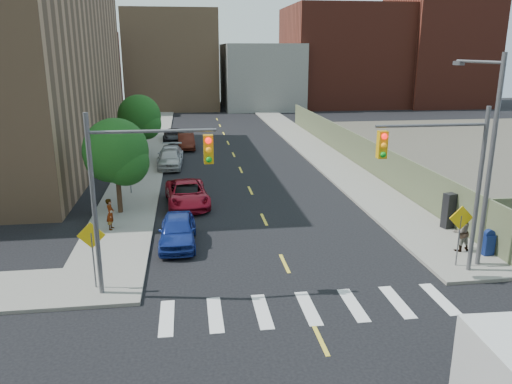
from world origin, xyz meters
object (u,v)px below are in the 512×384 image
object	(u,v)px
parked_car_red	(187,194)
parked_car_grey	(173,135)
parked_car_white	(170,159)
parked_car_maroon	(186,141)
payphone	(449,211)
parked_car_blue	(178,230)
mailbox	(488,242)
pedestrian_west	(110,214)
parked_car_silver	(171,155)
pedestrian_east	(461,232)
parked_car_black	(187,197)

from	to	relation	value
parked_car_red	parked_car_grey	world-z (taller)	parked_car_red
parked_car_white	parked_car_maroon	xyz separation A→B (m)	(1.30, 7.98, -0.05)
payphone	parked_car_white	bearing A→B (deg)	116.24
parked_car_red	parked_car_blue	bearing A→B (deg)	-99.39
mailbox	parked_car_blue	bearing A→B (deg)	159.16
parked_car_white	pedestrian_west	world-z (taller)	pedestrian_west
parked_car_silver	parked_car_white	bearing A→B (deg)	-87.87
parked_car_silver	parked_car_maroon	size ratio (longest dim) A/B	1.13
parked_car_red	pedestrian_east	xyz separation A→B (m)	(12.42, -9.25, 0.33)
parked_car_maroon	pedestrian_west	xyz separation A→B (m)	(-3.92, -22.24, 0.25)
parked_car_black	payphone	xyz separation A→B (m)	(13.40, -6.01, 0.45)
payphone	pedestrian_west	bearing A→B (deg)	157.30
mailbox	parked_car_grey	bearing A→B (deg)	107.65
pedestrian_east	pedestrian_west	bearing A→B (deg)	-28.19
payphone	parked_car_black	bearing A→B (deg)	140.26
parked_car_black	parked_car_red	distance (m)	0.29
parked_car_silver	payphone	world-z (taller)	payphone
pedestrian_west	pedestrian_east	size ratio (longest dim) A/B	0.90
parked_car_blue	parked_car_silver	distance (m)	18.21
pedestrian_west	parked_car_maroon	bearing A→B (deg)	-5.52
parked_car_red	parked_car_maroon	bearing A→B (deg)	84.90
parked_car_black	parked_car_white	size ratio (longest dim) A/B	0.84
parked_car_white	pedestrian_east	world-z (taller)	pedestrian_east
parked_car_black	parked_car_white	bearing A→B (deg)	100.35
parked_car_red	parked_car_silver	world-z (taller)	parked_car_red
parked_car_white	parked_car_grey	world-z (taller)	parked_car_white
payphone	pedestrian_west	size ratio (longest dim) A/B	1.13
parked_car_black	parked_car_maroon	world-z (taller)	parked_car_maroon
parked_car_silver	parked_car_white	size ratio (longest dim) A/B	1.08
parked_car_red	pedestrian_west	size ratio (longest dim) A/B	3.20
parked_car_red	pedestrian_east	bearing A→B (deg)	-41.77
parked_car_grey	pedestrian_west	xyz separation A→B (m)	(-2.62, -26.75, 0.35)
parked_car_silver	payphone	distance (m)	23.32
parked_car_black	pedestrian_east	bearing A→B (deg)	-32.58
parked_car_black	mailbox	distance (m)	16.50
parked_car_maroon	parked_car_grey	bearing A→B (deg)	103.53
parked_car_black	parked_car_blue	bearing A→B (deg)	-91.18
payphone	parked_car_silver	bearing A→B (deg)	113.50
pedestrian_west	pedestrian_east	distance (m)	17.12
parked_car_grey	pedestrian_east	size ratio (longest dim) A/B	2.43
mailbox	payphone	xyz separation A→B (m)	(-0.00, 3.60, 0.34)
parked_car_red	parked_car_silver	distance (m)	11.89
parked_car_black	pedestrian_east	world-z (taller)	pedestrian_east
parked_car_white	parked_car_grey	xyz separation A→B (m)	(0.00, 12.49, -0.15)
parked_car_silver	parked_car_black	bearing A→B (deg)	-81.76
parked_car_white	parked_car_maroon	distance (m)	8.08
parked_car_blue	pedestrian_west	distance (m)	4.12
mailbox	pedestrian_east	distance (m)	1.22
mailbox	payphone	world-z (taller)	payphone
parked_car_red	parked_car_white	world-z (taller)	parked_car_white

